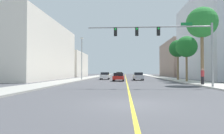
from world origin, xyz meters
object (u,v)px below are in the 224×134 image
at_px(street_lamp, 82,56).
at_px(car_silver, 138,76).
at_px(palm_far, 178,49).
at_px(car_white, 105,76).
at_px(palm_near, 202,23).
at_px(palm_mid, 186,47).
at_px(car_red, 119,77).
at_px(pedestrian, 203,76).
at_px(car_yellow, 120,75).
at_px(traffic_signal_mast, 168,38).

xyz_separation_m(street_lamp, car_silver, (10.50, 0.86, -3.72)).
relative_size(palm_far, car_white, 1.75).
height_order(palm_near, palm_mid, palm_near).
relative_size(palm_near, car_red, 2.08).
xyz_separation_m(palm_near, car_silver, (-6.66, 13.10, -6.63)).
height_order(street_lamp, car_silver, street_lamp).
bearing_deg(pedestrian, palm_mid, -25.28).
height_order(palm_mid, car_yellow, palm_mid).
distance_m(car_red, car_white, 7.15).
bearing_deg(palm_mid, car_red, 160.97).
relative_size(car_silver, car_red, 0.98).
relative_size(car_silver, car_white, 1.05).
distance_m(palm_far, car_yellow, 25.11).
relative_size(traffic_signal_mast, pedestrian, 6.72).
height_order(street_lamp, car_red, street_lamp).
bearing_deg(street_lamp, pedestrian, -38.03).
bearing_deg(car_silver, palm_far, -8.10).
bearing_deg(palm_near, car_silver, 116.96).
distance_m(traffic_signal_mast, car_red, 15.45).
distance_m(traffic_signal_mast, palm_far, 17.31).
xyz_separation_m(car_yellow, car_red, (0.47, -24.54, -0.04)).
bearing_deg(traffic_signal_mast, palm_near, 40.72).
distance_m(palm_mid, palm_far, 6.11).
bearing_deg(palm_far, pedestrian, -93.20).
relative_size(traffic_signal_mast, street_lamp, 1.57).
distance_m(car_silver, car_yellow, 21.44).
height_order(car_silver, car_white, car_white).
xyz_separation_m(traffic_signal_mast, car_yellow, (-5.72, 38.43, -4.20)).
bearing_deg(palm_near, palm_far, 88.17).
bearing_deg(car_yellow, pedestrian, -72.40).
height_order(traffic_signal_mast, car_yellow, traffic_signal_mast).
relative_size(palm_mid, car_silver, 1.58).
distance_m(traffic_signal_mast, palm_near, 6.99).
relative_size(traffic_signal_mast, car_red, 2.79).
bearing_deg(traffic_signal_mast, car_silver, 95.59).
distance_m(car_silver, car_white, 7.19).
distance_m(street_lamp, car_red, 8.33).
height_order(palm_far, car_yellow, palm_far).
xyz_separation_m(traffic_signal_mast, palm_far, (5.35, 16.44, 0.74)).
distance_m(car_yellow, pedestrian, 36.57).
height_order(car_red, car_white, car_white).
bearing_deg(palm_far, car_silver, 172.49).
distance_m(car_yellow, car_red, 24.54).
xyz_separation_m(palm_mid, palm_far, (0.33, 6.09, 0.39)).
height_order(palm_near, car_white, palm_near).
xyz_separation_m(car_yellow, pedestrian, (10.34, -35.08, 0.31)).
distance_m(palm_near, car_red, 15.54).
bearing_deg(palm_mid, car_yellow, 110.92).
relative_size(palm_mid, palm_far, 0.94).
xyz_separation_m(palm_far, car_silver, (-7.05, 0.93, -4.92)).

